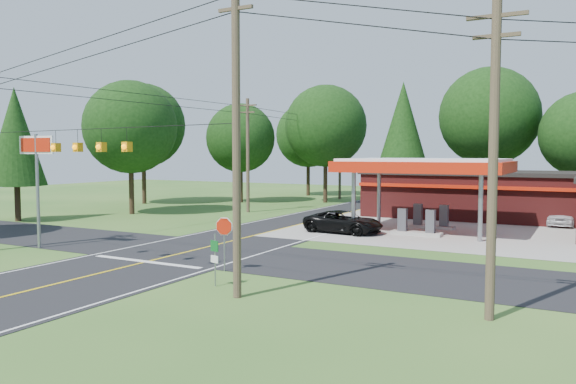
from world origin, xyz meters
The scene contains 17 objects.
ground centered at (0.00, 0.00, 0.00)m, with size 120.00×120.00×0.00m, color #2D5B20.
main_highway centered at (0.00, 0.00, 0.01)m, with size 8.00×120.00×0.02m, color black.
cross_road centered at (0.00, 0.00, 0.01)m, with size 70.00×7.00×0.02m, color black.
lane_center_yellow centered at (0.00, 0.00, 0.03)m, with size 0.15×110.00×0.00m, color yellow.
gas_canopy centered at (9.00, 13.00, 4.27)m, with size 10.60×7.40×4.88m.
convenience_store centered at (10.00, 22.98, 1.92)m, with size 16.40×7.55×3.80m.
utility_pole_near_right centered at (7.50, -7.00, 5.96)m, with size 1.80×0.30×11.50m.
utility_pole_far_left centered at (-8.00, 18.00, 5.20)m, with size 1.80×0.30×10.00m.
utility_pole_right_b centered at (16.00, -5.50, 5.20)m, with size 1.80×0.30×10.00m.
utility_pole_north centered at (-6.50, 35.00, 4.75)m, with size 0.30×0.30×9.50m.
overhead_beacons centered at (-1.00, -6.00, 6.21)m, with size 17.04×2.04×1.03m.
treeline_backdrop centered at (0.82, 24.01, 7.49)m, with size 70.27×51.59×13.30m.
suv_car centered at (4.50, 10.00, 0.72)m, with size 5.21×5.21×1.45m, color black.
sedan_car centered at (17.00, 21.00, 0.75)m, with size 4.40×4.40×1.50m, color silver.
big_stop_sign centered at (-8.00, -3.38, 4.60)m, with size 2.32×0.39×6.27m.
octagonal_stop_sign centered at (4.50, -3.52, 1.81)m, with size 0.84×0.18×2.43m.
route_sign_post centered at (5.80, -6.02, 1.24)m, with size 0.42×0.14×2.09m.
Camera 1 is at (18.70, -23.76, 5.25)m, focal length 35.00 mm.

